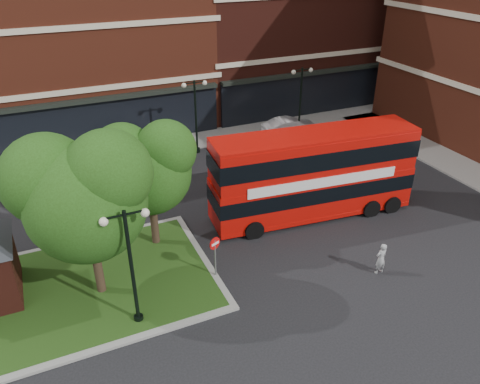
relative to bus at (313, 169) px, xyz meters
name	(u,v)px	position (x,y,z in m)	size (l,w,h in m)	color
ground	(268,286)	(-4.75, -4.36, -2.66)	(120.00, 120.00, 0.00)	black
pavement_far	(161,146)	(-4.75, 12.14, -2.60)	(44.00, 3.00, 0.12)	slate
terrace_far_left	(13,34)	(-12.75, 19.64, 4.34)	(26.00, 12.00, 14.00)	maroon
terrace_far_right	(288,3)	(9.25, 19.64, 5.34)	(18.00, 12.00, 16.00)	#471911
traffic_island	(63,294)	(-12.75, -1.36, -2.59)	(12.60, 7.60, 0.15)	gray
tree_island_west	(81,192)	(-11.35, -1.79, 2.14)	(5.40, 4.71, 7.21)	#2D2116
tree_island_east	(146,164)	(-8.33, 0.70, 1.59)	(4.46, 3.90, 6.29)	#2D2116
lamp_island	(131,263)	(-10.25, -4.16, 0.17)	(1.72, 0.36, 5.00)	black
lamp_far_left	(196,113)	(-2.75, 10.14, 0.17)	(1.72, 0.36, 5.00)	black
lamp_far_right	(301,98)	(5.25, 10.14, 0.17)	(1.72, 0.36, 5.00)	black
bus	(313,169)	(0.00, 0.00, 0.00)	(10.79, 3.49, 4.05)	#BA0C07
woman	(381,259)	(0.14, -5.53, -1.90)	(0.55, 0.36, 1.52)	#939395
car_silver	(136,152)	(-6.96, 10.14, -1.88)	(1.83, 4.54, 1.55)	silver
car_white	(290,127)	(4.51, 10.14, -1.97)	(1.45, 4.17, 1.37)	white
no_entry_sign	(215,249)	(-6.55, -2.86, -1.19)	(0.54, 0.26, 2.06)	slate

